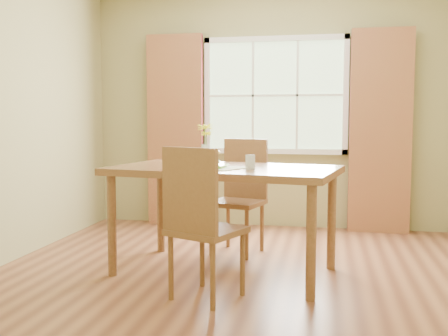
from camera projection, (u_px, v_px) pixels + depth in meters
The scene contains 12 objects.
room at pixel (252, 105), 4.10m from camera, with size 4.24×3.84×2.74m.
window at pixel (275, 96), 5.91m from camera, with size 1.62×0.06×1.32m.
curtain_left at pixel (175, 131), 6.08m from camera, with size 0.65×0.08×2.20m, color maroon.
curtain_right at pixel (380, 132), 5.64m from camera, with size 0.65×0.08×2.20m, color maroon.
dining_table at pixel (224, 178), 4.18m from camera, with size 1.91×1.28×0.86m.
chair_near at pixel (199, 218), 3.52m from camera, with size 0.58×0.58×1.05m.
chair_far at pixel (241, 190), 4.88m from camera, with size 0.54×0.54×1.05m.
placemat at pixel (214, 168), 4.08m from camera, with size 0.45×0.33×0.01m, color beige.
plate at pixel (210, 167), 4.07m from camera, with size 0.24×0.24×0.01m, color #7ECB32.
croissant_sandwich at pixel (210, 157), 4.11m from camera, with size 0.19×0.13×0.13m.
water_glass at pixel (250, 162), 3.96m from camera, with size 0.07×0.07×0.11m.
flower_vase at pixel (205, 140), 4.45m from camera, with size 0.14×0.14×0.34m.
Camera 1 is at (0.57, -4.10, 1.24)m, focal length 42.00 mm.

